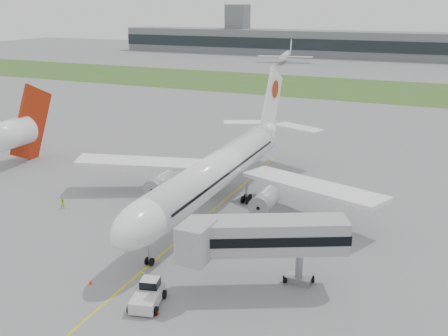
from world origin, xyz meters
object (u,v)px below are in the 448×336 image
at_px(pushback_tug, 148,294).
at_px(ground_crew_near, 143,279).
at_px(jet_bridge, 259,237).
at_px(airliner, 221,167).
at_px(neighbor_aircraft, 8,134).

distance_m(pushback_tug, ground_crew_near, 3.39).
height_order(pushback_tug, jet_bridge, jet_bridge).
bearing_deg(pushback_tug, jet_bridge, 24.32).
bearing_deg(ground_crew_near, pushback_tug, 126.60).
bearing_deg(airliner, neighbor_aircraft, 178.09).
xyz_separation_m(pushback_tug, jet_bridge, (8.88, 7.11, 4.74)).
height_order(jet_bridge, neighbor_aircraft, neighbor_aircraft).
xyz_separation_m(jet_bridge, ground_crew_near, (-11.06, -4.51, -4.96)).
distance_m(pushback_tug, jet_bridge, 12.32).
bearing_deg(jet_bridge, airliner, 97.58).
bearing_deg(neighbor_aircraft, jet_bridge, -21.40).
height_order(pushback_tug, neighbor_aircraft, neighbor_aircraft).
distance_m(jet_bridge, ground_crew_near, 12.94).
bearing_deg(neighbor_aircraft, ground_crew_near, -30.61).
relative_size(airliner, ground_crew_near, 34.02).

